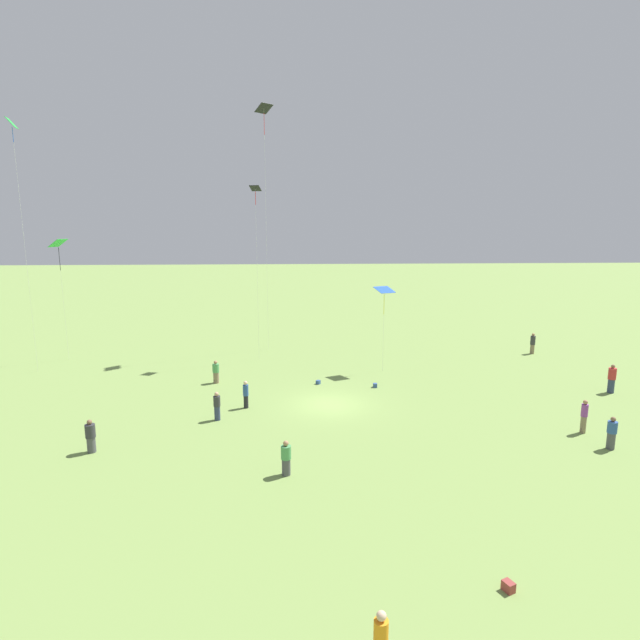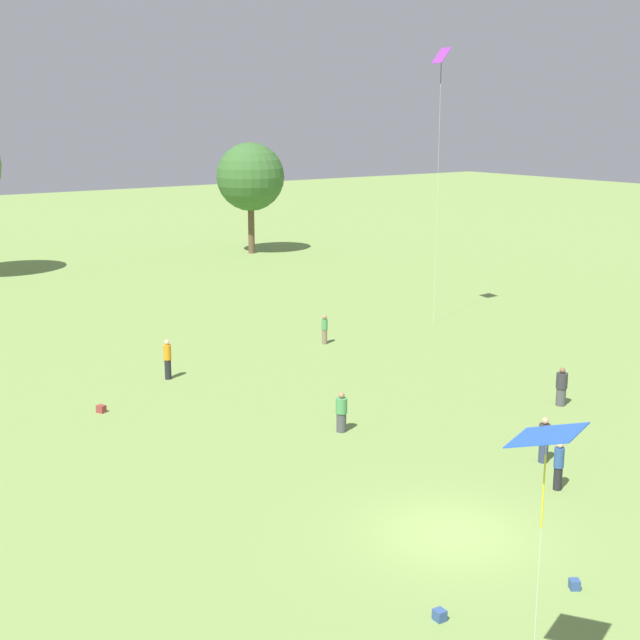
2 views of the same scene
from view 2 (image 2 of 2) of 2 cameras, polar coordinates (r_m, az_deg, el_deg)
ground_plane at (r=26.75m, az=8.36°, el=-13.40°), size 240.00×240.00×0.00m
tree_2 at (r=77.51m, az=-4.48°, el=9.11°), size 5.83×5.83×9.53m
person_1 at (r=38.39m, az=15.20°, el=-4.17°), size 0.66×0.66×1.64m
person_2 at (r=46.89m, az=0.29°, el=-0.59°), size 0.43×0.43×1.58m
person_3 at (r=30.00m, az=15.03°, el=-8.94°), size 0.42×0.42×1.67m
person_5 at (r=41.25m, az=-9.73°, el=-2.49°), size 0.47×0.47×1.86m
person_6 at (r=34.08m, az=1.38°, el=-5.94°), size 0.62×0.62×1.58m
person_7 at (r=32.14m, az=14.14°, el=-7.46°), size 0.54×0.54×1.64m
kite_2 at (r=50.64m, az=7.76°, el=15.76°), size 0.83×1.14×15.37m
kite_7 at (r=16.91m, az=14.29°, el=-7.54°), size 1.59×1.57×6.33m
picnic_bag_0 at (r=24.61m, az=15.98°, el=-15.96°), size 0.36×0.36×0.26m
picnic_bag_1 at (r=22.67m, az=7.66°, el=-18.21°), size 0.27×0.30×0.27m
picnic_bag_2 at (r=37.47m, az=-13.83°, el=-5.54°), size 0.38×0.42×0.31m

